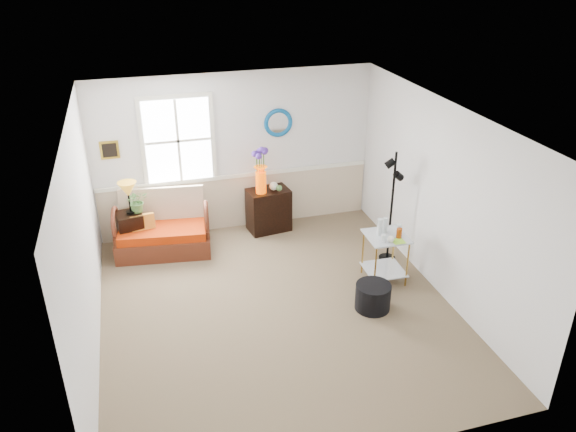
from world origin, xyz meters
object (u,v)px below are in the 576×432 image
object	(u,v)px
cabinet	(269,210)
ottoman	(373,297)
side_table	(385,258)
floor_lamp	(391,208)
loveseat	(162,224)
lamp_stand	(131,233)

from	to	relation	value
cabinet	ottoman	world-z (taller)	cabinet
side_table	floor_lamp	bearing A→B (deg)	59.35
loveseat	side_table	xyz separation A→B (m)	(2.94, -1.70, -0.11)
cabinet	ottoman	size ratio (longest dim) A/B	1.54
cabinet	ottoman	bearing A→B (deg)	-80.89
cabinet	ottoman	distance (m)	2.67
ottoman	side_table	bearing A→B (deg)	54.28
side_table	floor_lamp	xyz separation A→B (m)	(0.30, 0.51, 0.51)
loveseat	side_table	size ratio (longest dim) A/B	1.99
cabinet	side_table	world-z (taller)	cabinet
lamp_stand	floor_lamp	bearing A→B (deg)	-19.19
cabinet	floor_lamp	bearing A→B (deg)	-51.35
lamp_stand	ottoman	xyz separation A→B (m)	(2.98, -2.41, -0.15)
lamp_stand	ottoman	bearing A→B (deg)	-38.92
lamp_stand	cabinet	xyz separation A→B (m)	(2.22, 0.14, 0.03)
lamp_stand	ottoman	world-z (taller)	lamp_stand
floor_lamp	ottoman	size ratio (longest dim) A/B	3.71
cabinet	lamp_stand	bearing A→B (deg)	176.24
loveseat	cabinet	bearing A→B (deg)	15.63
side_table	ottoman	xyz separation A→B (m)	(-0.43, -0.60, -0.18)
loveseat	floor_lamp	size ratio (longest dim) A/B	0.82
side_table	loveseat	bearing A→B (deg)	149.93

